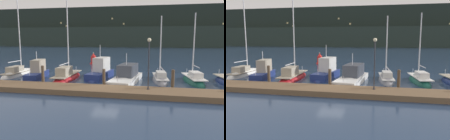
% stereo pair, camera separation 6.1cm
% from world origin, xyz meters
% --- Properties ---
extents(ground_plane, '(400.00, 400.00, 0.00)m').
position_xyz_m(ground_plane, '(0.00, 0.00, 0.00)').
color(ground_plane, navy).
extents(dock, '(34.06, 2.80, 0.45)m').
position_xyz_m(dock, '(0.00, -2.07, 0.23)').
color(dock, brown).
rests_on(dock, ground).
extents(mooring_pile_1, '(0.28, 0.28, 2.00)m').
position_xyz_m(mooring_pile_1, '(-6.17, -0.42, 1.00)').
color(mooring_pile_1, '#4C3D2D').
rests_on(mooring_pile_1, ground).
extents(mooring_pile_2, '(0.28, 0.28, 1.85)m').
position_xyz_m(mooring_pile_2, '(0.00, -0.42, 0.92)').
color(mooring_pile_2, '#4C3D2D').
rests_on(mooring_pile_2, ground).
extents(mooring_pile_3, '(0.28, 0.28, 1.96)m').
position_xyz_m(mooring_pile_3, '(6.17, -0.42, 0.98)').
color(mooring_pile_3, '#4C3D2D').
rests_on(mooring_pile_3, ground).
extents(sailboat_berth_1, '(2.08, 6.78, 10.43)m').
position_xyz_m(sailboat_berth_1, '(-12.31, 4.60, 0.12)').
color(sailboat_berth_1, white).
rests_on(sailboat_berth_1, ground).
extents(motorboat_berth_2, '(2.49, 5.34, 3.66)m').
position_xyz_m(motorboat_berth_2, '(-8.89, 3.15, 0.39)').
color(motorboat_berth_2, navy).
rests_on(motorboat_berth_2, ground).
extents(sailboat_berth_3, '(2.26, 7.22, 10.52)m').
position_xyz_m(sailboat_berth_3, '(-5.26, 3.28, 0.17)').
color(sailboat_berth_3, red).
rests_on(sailboat_berth_3, ground).
extents(motorboat_berth_4, '(2.59, 5.65, 4.39)m').
position_xyz_m(motorboat_berth_4, '(-1.64, 4.58, 0.48)').
color(motorboat_berth_4, navy).
rests_on(motorboat_berth_4, ground).
extents(motorboat_berth_5, '(3.30, 7.61, 3.78)m').
position_xyz_m(motorboat_berth_5, '(1.63, 2.97, 0.27)').
color(motorboat_berth_5, white).
rests_on(motorboat_berth_5, ground).
extents(sailboat_berth_6, '(2.11, 6.20, 7.81)m').
position_xyz_m(sailboat_berth_6, '(5.19, 4.37, 0.10)').
color(sailboat_berth_6, gray).
rests_on(sailboat_berth_6, ground).
extents(sailboat_berth_7, '(2.37, 6.04, 8.06)m').
position_xyz_m(sailboat_berth_7, '(8.64, 4.21, 0.10)').
color(sailboat_berth_7, '#195647').
rests_on(sailboat_berth_7, ground).
extents(channel_buoy, '(1.34, 1.34, 2.06)m').
position_xyz_m(channel_buoy, '(-6.38, 17.91, 0.77)').
color(channel_buoy, red).
rests_on(channel_buoy, ground).
extents(dock_lamppost, '(0.32, 0.32, 4.24)m').
position_xyz_m(dock_lamppost, '(4.11, -1.77, 3.27)').
color(dock_lamppost, '#2D2D33').
rests_on(dock_lamppost, dock).
extents(hillside_backdrop, '(240.00, 23.00, 20.43)m').
position_xyz_m(hillside_backdrop, '(-1.15, 99.03, 9.40)').
color(hillside_backdrop, '#1E2823').
rests_on(hillside_backdrop, ground).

